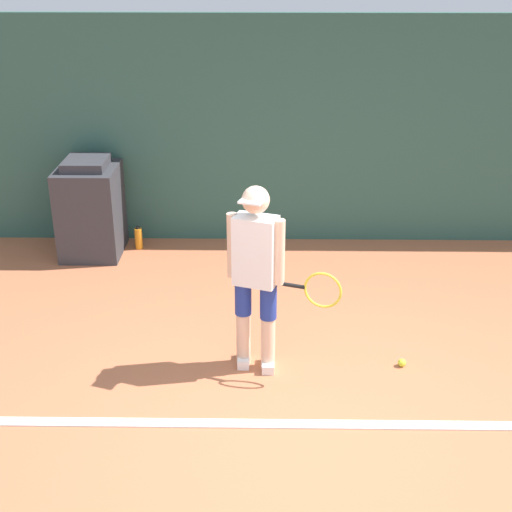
# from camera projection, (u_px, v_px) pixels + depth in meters

# --- Properties ---
(ground_plane) EXTENTS (24.00, 24.00, 0.00)m
(ground_plane) POSITION_uv_depth(u_px,v_px,m) (309.00, 434.00, 5.26)
(ground_plane) COLOR #B76642
(back_wall) EXTENTS (24.00, 0.10, 2.61)m
(back_wall) POSITION_uv_depth(u_px,v_px,m) (295.00, 132.00, 8.12)
(back_wall) COLOR #2D564C
(back_wall) RESTS_ON ground_plane
(court_baseline) EXTENTS (21.60, 0.10, 0.01)m
(court_baseline) POSITION_uv_depth(u_px,v_px,m) (308.00, 424.00, 5.36)
(court_baseline) COLOR white
(court_baseline) RESTS_ON ground_plane
(tennis_player) EXTENTS (0.91, 0.40, 1.61)m
(tennis_player) POSITION_uv_depth(u_px,v_px,m) (257.00, 271.00, 5.73)
(tennis_player) COLOR beige
(tennis_player) RESTS_ON ground_plane
(tennis_ball) EXTENTS (0.07, 0.07, 0.07)m
(tennis_ball) POSITION_uv_depth(u_px,v_px,m) (402.00, 363.00, 6.07)
(tennis_ball) COLOR #D1E533
(tennis_ball) RESTS_ON ground_plane
(covered_chair) EXTENTS (0.66, 0.74, 1.12)m
(covered_chair) POSITION_uv_depth(u_px,v_px,m) (91.00, 209.00, 8.04)
(covered_chair) COLOR #333338
(covered_chair) RESTS_ON ground_plane
(water_bottle) EXTENTS (0.09, 0.09, 0.27)m
(water_bottle) POSITION_uv_depth(u_px,v_px,m) (139.00, 238.00, 8.31)
(water_bottle) COLOR orange
(water_bottle) RESTS_ON ground_plane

